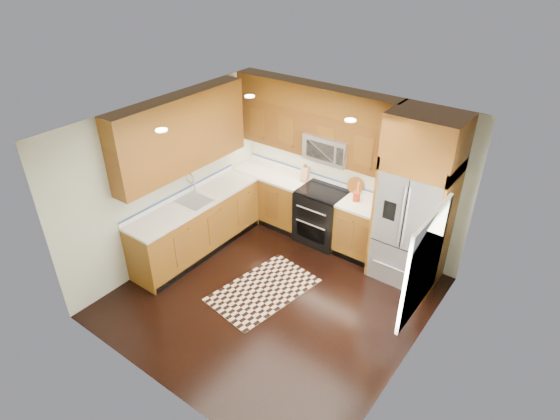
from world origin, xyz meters
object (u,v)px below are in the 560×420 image
Objects in this scene: refrigerator at (416,201)px; utensil_crock at (357,194)px; rug at (263,290)px; knife_block at (305,174)px; range at (321,216)px.

refrigerator is 1.00m from utensil_crock.
knife_block reaches higher than rug.
utensil_crock reaches higher than knife_block.
knife_block is (-0.45, 0.16, 0.59)m from range.
range is at bearing 178.60° from refrigerator.
knife_block reaches higher than range.
utensil_crock is (-0.97, 0.09, -0.25)m from refrigerator.
utensil_crock is at bearing 5.09° from range.
range is 0.36× the size of refrigerator.
range is 2.91× the size of utensil_crock.
utensil_crock is (1.03, -0.10, -0.01)m from knife_block.
range is 1.76m from refrigerator.
range is 1.70m from rug.
range is at bearing -174.91° from utensil_crock.
rug is 2.06m from utensil_crock.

